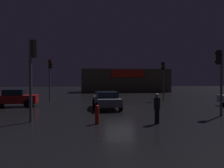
{
  "coord_description": "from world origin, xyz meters",
  "views": [
    {
      "loc": [
        -3.04,
        -19.36,
        2.32
      ],
      "look_at": [
        0.24,
        7.06,
        1.83
      ],
      "focal_mm": 36.98,
      "sensor_mm": 36.0,
      "label": 1
    }
  ],
  "objects_px": {
    "traffic_signal_opposite": "(220,70)",
    "pedestrian": "(157,106)",
    "store_building": "(125,81)",
    "car_near": "(106,100)",
    "traffic_signal_cross_left": "(32,65)",
    "traffic_signal_cross_right": "(50,72)",
    "car_far": "(14,98)",
    "traffic_signal_main": "(163,72)",
    "fire_hydrant": "(97,115)"
  },
  "relations": [
    {
      "from": "traffic_signal_opposite",
      "to": "pedestrian",
      "type": "bearing_deg",
      "value": -156.36
    },
    {
      "from": "store_building",
      "to": "car_near",
      "type": "height_order",
      "value": "store_building"
    },
    {
      "from": "traffic_signal_cross_left",
      "to": "car_near",
      "type": "distance_m",
      "value": 7.39
    },
    {
      "from": "car_near",
      "to": "traffic_signal_cross_right",
      "type": "bearing_deg",
      "value": 125.32
    },
    {
      "from": "traffic_signal_opposite",
      "to": "traffic_signal_cross_right",
      "type": "relative_size",
      "value": 0.93
    },
    {
      "from": "car_far",
      "to": "pedestrian",
      "type": "xyz_separation_m",
      "value": [
        9.78,
        -9.03,
        0.18
      ]
    },
    {
      "from": "traffic_signal_cross_left",
      "to": "traffic_signal_opposite",
      "type": "bearing_deg",
      "value": 3.91
    },
    {
      "from": "traffic_signal_opposite",
      "to": "traffic_signal_main",
      "type": "bearing_deg",
      "value": 89.32
    },
    {
      "from": "traffic_signal_opposite",
      "to": "fire_hydrant",
      "type": "bearing_deg",
      "value": -167.25
    },
    {
      "from": "pedestrian",
      "to": "traffic_signal_cross_right",
      "type": "bearing_deg",
      "value": 117.64
    },
    {
      "from": "store_building",
      "to": "fire_hydrant",
      "type": "height_order",
      "value": "store_building"
    },
    {
      "from": "car_near",
      "to": "fire_hydrant",
      "type": "bearing_deg",
      "value": -100.1
    },
    {
      "from": "store_building",
      "to": "traffic_signal_cross_right",
      "type": "xyz_separation_m",
      "value": [
        -11.55,
        -17.92,
        1.06
      ]
    },
    {
      "from": "traffic_signal_opposite",
      "to": "car_near",
      "type": "relative_size",
      "value": 0.95
    },
    {
      "from": "store_building",
      "to": "traffic_signal_cross_left",
      "type": "bearing_deg",
      "value": -109.11
    },
    {
      "from": "store_building",
      "to": "pedestrian",
      "type": "xyz_separation_m",
      "value": [
        -4.06,
        -32.22,
        -1.23
      ]
    },
    {
      "from": "car_far",
      "to": "pedestrian",
      "type": "bearing_deg",
      "value": -42.71
    },
    {
      "from": "traffic_signal_cross_right",
      "to": "fire_hydrant",
      "type": "distance_m",
      "value": 14.9
    },
    {
      "from": "traffic_signal_opposite",
      "to": "car_near",
      "type": "distance_m",
      "value": 8.5
    },
    {
      "from": "traffic_signal_main",
      "to": "traffic_signal_cross_left",
      "type": "bearing_deg",
      "value": -134.72
    },
    {
      "from": "store_building",
      "to": "traffic_signal_cross_right",
      "type": "height_order",
      "value": "traffic_signal_cross_right"
    },
    {
      "from": "traffic_signal_cross_left",
      "to": "pedestrian",
      "type": "relative_size",
      "value": 2.81
    },
    {
      "from": "store_building",
      "to": "pedestrian",
      "type": "relative_size",
      "value": 10.31
    },
    {
      "from": "store_building",
      "to": "traffic_signal_cross_right",
      "type": "relative_size",
      "value": 3.64
    },
    {
      "from": "car_near",
      "to": "car_far",
      "type": "distance_m",
      "value": 8.13
    },
    {
      "from": "traffic_signal_cross_right",
      "to": "car_far",
      "type": "height_order",
      "value": "traffic_signal_cross_right"
    },
    {
      "from": "store_building",
      "to": "pedestrian",
      "type": "distance_m",
      "value": 32.5
    },
    {
      "from": "traffic_signal_cross_left",
      "to": "fire_hydrant",
      "type": "xyz_separation_m",
      "value": [
        3.5,
        -1.02,
        -2.63
      ]
    },
    {
      "from": "store_building",
      "to": "pedestrian",
      "type": "height_order",
      "value": "store_building"
    },
    {
      "from": "fire_hydrant",
      "to": "car_near",
      "type": "bearing_deg",
      "value": 79.9
    },
    {
      "from": "traffic_signal_cross_left",
      "to": "car_near",
      "type": "relative_size",
      "value": 1.01
    },
    {
      "from": "store_building",
      "to": "traffic_signal_opposite",
      "type": "xyz_separation_m",
      "value": [
        0.79,
        -30.1,
        0.82
      ]
    },
    {
      "from": "car_near",
      "to": "car_far",
      "type": "height_order",
      "value": "car_far"
    },
    {
      "from": "store_building",
      "to": "traffic_signal_main",
      "type": "distance_m",
      "value": 19.2
    },
    {
      "from": "car_far",
      "to": "fire_hydrant",
      "type": "xyz_separation_m",
      "value": [
        6.64,
        -8.71,
        -0.26
      ]
    },
    {
      "from": "store_building",
      "to": "fire_hydrant",
      "type": "bearing_deg",
      "value": -102.72
    },
    {
      "from": "car_near",
      "to": "fire_hydrant",
      "type": "xyz_separation_m",
      "value": [
        -1.12,
        -6.28,
        -0.24
      ]
    },
    {
      "from": "store_building",
      "to": "fire_hydrant",
      "type": "distance_m",
      "value": 32.75
    },
    {
      "from": "store_building",
      "to": "traffic_signal_cross_right",
      "type": "bearing_deg",
      "value": -122.81
    },
    {
      "from": "store_building",
      "to": "fire_hydrant",
      "type": "xyz_separation_m",
      "value": [
        -7.2,
        -31.91,
        -1.66
      ]
    },
    {
      "from": "traffic_signal_cross_right",
      "to": "traffic_signal_cross_left",
      "type": "bearing_deg",
      "value": -86.26
    },
    {
      "from": "traffic_signal_opposite",
      "to": "traffic_signal_cross_left",
      "type": "bearing_deg",
      "value": -176.09
    },
    {
      "from": "store_building",
      "to": "traffic_signal_opposite",
      "type": "bearing_deg",
      "value": -88.49
    },
    {
      "from": "traffic_signal_main",
      "to": "traffic_signal_cross_left",
      "type": "xyz_separation_m",
      "value": [
        -11.62,
        -11.73,
        -0.09
      ]
    },
    {
      "from": "traffic_signal_opposite",
      "to": "car_far",
      "type": "bearing_deg",
      "value": 154.73
    },
    {
      "from": "traffic_signal_cross_right",
      "to": "pedestrian",
      "type": "xyz_separation_m",
      "value": [
        7.49,
        -14.3,
        -2.29
      ]
    },
    {
      "from": "traffic_signal_cross_right",
      "to": "fire_hydrant",
      "type": "xyz_separation_m",
      "value": [
        4.35,
        -13.99,
        -2.72
      ]
    },
    {
      "from": "traffic_signal_cross_right",
      "to": "pedestrian",
      "type": "bearing_deg",
      "value": -62.36
    },
    {
      "from": "pedestrian",
      "to": "car_near",
      "type": "bearing_deg",
      "value": 107.08
    },
    {
      "from": "car_far",
      "to": "fire_hydrant",
      "type": "height_order",
      "value": "car_far"
    }
  ]
}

